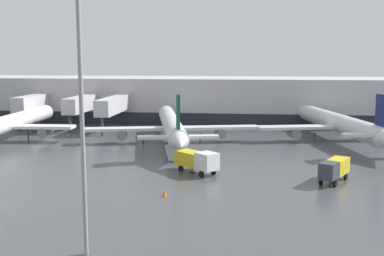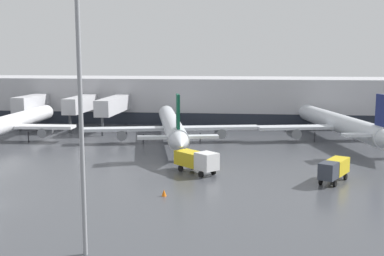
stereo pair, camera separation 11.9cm
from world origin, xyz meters
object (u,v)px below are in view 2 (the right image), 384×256
at_px(service_truck_0, 197,160).
at_px(traffic_cone_0, 164,193).
at_px(parked_jet_0, 172,125).
at_px(service_truck_1, 334,168).
at_px(parked_jet_3, 9,123).
at_px(parked_jet_1, 339,124).

relative_size(service_truck_0, traffic_cone_0, 8.49).
height_order(parked_jet_0, traffic_cone_0, parked_jet_0).
distance_m(parked_jet_0, service_truck_1, 30.20).
xyz_separation_m(parked_jet_3, service_truck_0, (31.78, -17.51, -1.32)).
relative_size(parked_jet_3, traffic_cone_0, 55.48).
relative_size(parked_jet_0, service_truck_1, 6.60).
bearing_deg(parked_jet_1, traffic_cone_0, 133.89).
bearing_deg(parked_jet_0, parked_jet_3, 81.28).
relative_size(parked_jet_3, service_truck_0, 6.53).
bearing_deg(service_truck_0, service_truck_1, 34.47).
bearing_deg(service_truck_0, parked_jet_1, 93.40).
distance_m(parked_jet_1, service_truck_1, 26.96).
height_order(service_truck_1, traffic_cone_0, service_truck_1).
bearing_deg(parked_jet_0, service_truck_0, -175.38).
distance_m(service_truck_0, service_truck_1, 15.17).
xyz_separation_m(service_truck_0, traffic_cone_0, (-2.12, -9.65, -1.22)).
height_order(parked_jet_1, parked_jet_3, parked_jet_3).
height_order(parked_jet_1, service_truck_1, parked_jet_1).
distance_m(parked_jet_1, parked_jet_3, 52.35).
bearing_deg(parked_jet_1, service_truck_0, 127.42).
bearing_deg(traffic_cone_0, parked_jet_1, 56.58).
relative_size(service_truck_0, service_truck_1, 0.99).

